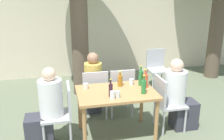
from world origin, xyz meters
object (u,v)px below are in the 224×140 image
at_px(dining_table_front, 116,97).
at_px(patio_chair_0, 62,111).
at_px(drinking_glass_2, 112,95).
at_px(person_seated_1, 179,98).
at_px(person_seated_0, 46,111).
at_px(soda_bottle_2, 145,81).
at_px(wine_bottle_4, 111,90).
at_px(patio_chair_2, 95,91).
at_px(drinking_glass_3, 131,82).
at_px(drinking_glass_1, 118,94).
at_px(green_bottle_0, 141,78).
at_px(patio_chair_4, 157,66).
at_px(patio_chair_1, 166,100).
at_px(person_seated_2, 93,86).
at_px(drinking_glass_0, 86,86).
at_px(green_bottle_1, 144,86).
at_px(patio_chair_3, 121,89).
at_px(amber_bottle_3, 120,80).

height_order(dining_table_front, patio_chair_0, patio_chair_0).
bearing_deg(drinking_glass_2, person_seated_1, 12.20).
xyz_separation_m(person_seated_0, soda_bottle_2, (1.55, 0.06, 0.34)).
distance_m(wine_bottle_4, drinking_glass_2, 0.10).
bearing_deg(patio_chair_2, drinking_glass_3, 142.99).
distance_m(person_seated_1, drinking_glass_1, 1.15).
distance_m(patio_chair_0, drinking_glass_3, 1.20).
height_order(dining_table_front, green_bottle_0, green_bottle_0).
height_order(patio_chair_0, patio_chair_4, same).
distance_m(soda_bottle_2, drinking_glass_3, 0.25).
distance_m(person_seated_0, person_seated_1, 2.14).
height_order(person_seated_1, wine_bottle_4, person_seated_1).
height_order(patio_chair_2, wine_bottle_4, wine_bottle_4).
relative_size(patio_chair_2, patio_chair_4, 1.00).
bearing_deg(wine_bottle_4, person_seated_1, 7.99).
height_order(patio_chair_1, person_seated_1, person_seated_1).
bearing_deg(patio_chair_2, person_seated_1, 154.22).
bearing_deg(patio_chair_1, green_bottle_0, 68.08).
relative_size(dining_table_front, drinking_glass_3, 12.16).
distance_m(person_seated_2, drinking_glass_0, 0.74).
distance_m(green_bottle_0, drinking_glass_2, 0.70).
xyz_separation_m(green_bottle_0, wine_bottle_4, (-0.57, -0.32, -0.03)).
relative_size(patio_chair_0, green_bottle_1, 3.17).
height_order(patio_chair_0, patio_chair_3, same).
xyz_separation_m(wine_bottle_4, drinking_glass_1, (0.09, -0.06, -0.06)).
xyz_separation_m(person_seated_1, green_bottle_0, (-0.62, 0.16, 0.35)).
height_order(green_bottle_0, wine_bottle_4, green_bottle_0).
relative_size(person_seated_2, soda_bottle_2, 3.98).
height_order(patio_chair_1, green_bottle_1, green_bottle_1).
relative_size(person_seated_1, green_bottle_1, 4.19).
distance_m(person_seated_1, person_seated_2, 1.57).
bearing_deg(person_seated_0, green_bottle_0, 95.93).
xyz_separation_m(person_seated_0, green_bottle_0, (1.51, 0.16, 0.35)).
bearing_deg(dining_table_front, drinking_glass_1, -98.52).
bearing_deg(green_bottle_0, soda_bottle_2, -68.38).
bearing_deg(soda_bottle_2, person_seated_1, -5.40).
relative_size(person_seated_1, amber_bottle_3, 4.99).
height_order(soda_bottle_2, wine_bottle_4, soda_bottle_2).
distance_m(soda_bottle_2, drinking_glass_1, 0.59).
bearing_deg(wine_bottle_4, drinking_glass_3, 41.79).
distance_m(green_bottle_1, drinking_glass_0, 0.91).
relative_size(wine_bottle_4, drinking_glass_1, 2.74).
height_order(patio_chair_4, drinking_glass_0, patio_chair_4).
relative_size(person_seated_0, person_seated_2, 1.01).
distance_m(wine_bottle_4, drinking_glass_0, 0.50).
xyz_separation_m(patio_chair_0, wine_bottle_4, (0.71, -0.17, 0.34)).
distance_m(patio_chair_0, person_seated_1, 1.90).
relative_size(patio_chair_4, person_seated_2, 0.77).
height_order(patio_chair_4, soda_bottle_2, soda_bottle_2).
height_order(patio_chair_2, drinking_glass_1, patio_chair_2).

